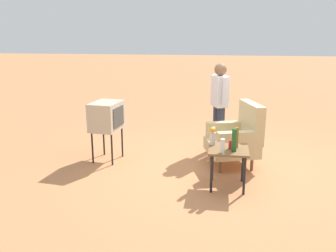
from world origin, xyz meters
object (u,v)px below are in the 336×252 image
object	(u,v)px
bottle_short_clear	(222,146)
flower_vase	(213,135)
tv_on_stand	(107,116)
side_table	(228,154)
bottle_tall_amber	(236,138)
bottle_wine_green	(234,140)
person_standing	(219,102)
soda_can_red	(231,145)
armchair	(238,137)

from	to	relation	value
bottle_short_clear	flower_vase	xyz separation A→B (m)	(-0.36, -0.14, 0.05)
tv_on_stand	side_table	bearing A→B (deg)	68.07
bottle_tall_amber	flower_vase	xyz separation A→B (m)	(-0.11, -0.33, -0.00)
bottle_wine_green	tv_on_stand	bearing A→B (deg)	-113.66
person_standing	bottle_short_clear	size ratio (longest dim) A/B	8.20
person_standing	bottle_short_clear	bearing A→B (deg)	2.43
bottle_short_clear	bottle_tall_amber	size ratio (longest dim) A/B	0.67
person_standing	bottle_wine_green	bearing A→B (deg)	7.76
bottle_wine_green	soda_can_red	xyz separation A→B (m)	(-0.10, -0.04, -0.10)
tv_on_stand	flower_vase	world-z (taller)	tv_on_stand
tv_on_stand	soda_can_red	distance (m)	2.25
soda_can_red	armchair	bearing A→B (deg)	171.67
armchair	tv_on_stand	size ratio (longest dim) A/B	1.03
armchair	bottle_wine_green	bearing A→B (deg)	-5.21
armchair	bottle_wine_green	xyz separation A→B (m)	(1.01, -0.09, 0.24)
tv_on_stand	armchair	bearing A→B (deg)	91.89
bottle_short_clear	bottle_tall_amber	distance (m)	0.32
soda_can_red	bottle_wine_green	bearing A→B (deg)	20.98
armchair	side_table	xyz separation A→B (m)	(0.90, -0.16, 0.00)
soda_can_red	flower_vase	bearing A→B (deg)	-121.84
bottle_wine_green	soda_can_red	world-z (taller)	bottle_wine_green
flower_vase	armchair	bearing A→B (deg)	152.08
side_table	soda_can_red	xyz separation A→B (m)	(-0.00, 0.03, 0.14)
bottle_wine_green	bottle_tall_amber	distance (m)	0.16
armchair	flower_vase	size ratio (longest dim) A/B	4.00
armchair	bottle_short_clear	bearing A→B (deg)	-12.70
tv_on_stand	bottle_wine_green	xyz separation A→B (m)	(0.93, 2.13, -0.04)
armchair	bottle_tall_amber	distance (m)	0.88
side_table	person_standing	world-z (taller)	person_standing
side_table	person_standing	xyz separation A→B (m)	(-1.62, -0.17, 0.44)
side_table	flower_vase	size ratio (longest dim) A/B	2.20
person_standing	flower_vase	size ratio (longest dim) A/B	6.19
side_table	soda_can_red	size ratio (longest dim) A/B	4.77
person_standing	bottle_tall_amber	bearing A→B (deg)	9.57
person_standing	soda_can_red	xyz separation A→B (m)	(1.62, 0.19, -0.30)
armchair	bottle_tall_amber	bearing A→B (deg)	-4.26
tv_on_stand	person_standing	world-z (taller)	person_standing
side_table	bottle_short_clear	xyz separation A→B (m)	(0.20, -0.09, 0.18)
flower_vase	bottle_wine_green	bearing A→B (deg)	48.42
bottle_wine_green	side_table	bearing A→B (deg)	-146.35
flower_vase	soda_can_red	bearing A→B (deg)	58.16
bottle_short_clear	soda_can_red	world-z (taller)	bottle_short_clear
side_table	person_standing	size ratio (longest dim) A/B	0.35
tv_on_stand	person_standing	bearing A→B (deg)	112.58
bottle_wine_green	flower_vase	world-z (taller)	bottle_wine_green
bottle_short_clear	side_table	bearing A→B (deg)	156.44
side_table	tv_on_stand	bearing A→B (deg)	-111.93
person_standing	flower_vase	bearing A→B (deg)	-2.59
soda_can_red	bottle_short_clear	bearing A→B (deg)	-29.89
armchair	side_table	size ratio (longest dim) A/B	1.82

